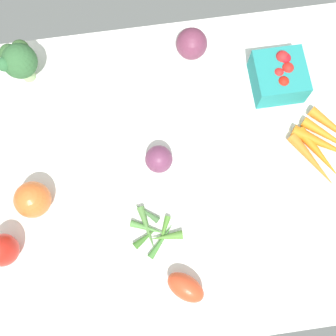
% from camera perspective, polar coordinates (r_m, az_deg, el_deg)
% --- Properties ---
extents(tablecloth, '(1.04, 0.76, 0.02)m').
position_cam_1_polar(tablecloth, '(1.00, 0.00, -0.46)').
color(tablecloth, white).
rests_on(tablecloth, ground).
extents(heirloom_tomato_orange, '(0.08, 0.08, 0.08)m').
position_cam_1_polar(heirloom_tomato_orange, '(0.98, -17.40, -3.99)').
color(heirloom_tomato_orange, orange).
rests_on(heirloom_tomato_orange, tablecloth).
extents(broccoli_head, '(0.09, 0.09, 0.12)m').
position_cam_1_polar(broccoli_head, '(1.07, -19.12, 13.30)').
color(broccoli_head, '#A1C883').
rests_on(broccoli_head, tablecloth).
extents(red_onion_near_basket, '(0.08, 0.08, 0.08)m').
position_cam_1_polar(red_onion_near_basket, '(1.08, 3.13, 16.02)').
color(red_onion_near_basket, '#73334D').
rests_on(red_onion_near_basket, tablecloth).
extents(carrot_bunch, '(0.18, 0.20, 0.03)m').
position_cam_1_polar(carrot_bunch, '(1.05, 19.93, 2.82)').
color(carrot_bunch, orange).
rests_on(carrot_bunch, tablecloth).
extents(berry_basket, '(0.12, 0.12, 0.08)m').
position_cam_1_polar(berry_basket, '(1.06, 14.40, 11.67)').
color(berry_basket, teal).
rests_on(berry_basket, tablecloth).
extents(roma_tomato, '(0.10, 0.09, 0.05)m').
position_cam_1_polar(roma_tomato, '(0.93, 2.03, -15.47)').
color(roma_tomato, '#DE4B29').
rests_on(roma_tomato, tablecloth).
extents(okra_pile, '(0.11, 0.13, 0.02)m').
position_cam_1_polar(okra_pile, '(0.95, -1.81, -8.38)').
color(okra_pile, '#518C31').
rests_on(okra_pile, tablecloth).
extents(bell_pepper_red, '(0.09, 0.09, 0.08)m').
position_cam_1_polar(bell_pepper_red, '(0.98, -21.00, -10.05)').
color(bell_pepper_red, red).
rests_on(bell_pepper_red, tablecloth).
extents(red_onion_center, '(0.06, 0.06, 0.06)m').
position_cam_1_polar(red_onion_center, '(0.96, -1.21, 1.18)').
color(red_onion_center, '#743759').
rests_on(red_onion_center, tablecloth).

